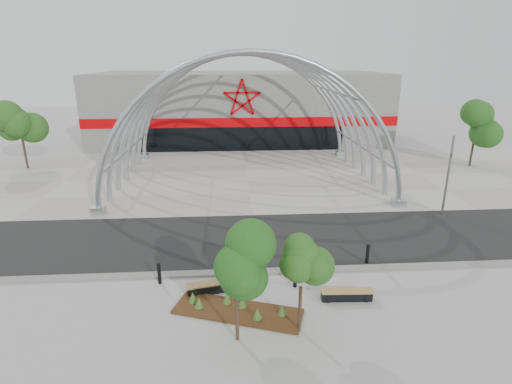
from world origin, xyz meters
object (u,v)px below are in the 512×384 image
at_px(street_tree_1, 301,268).
at_px(bollard_2, 228,280).
at_px(street_tree_0, 236,265).
at_px(signal_pole, 448,174).
at_px(bench_1, 347,295).
at_px(bench_0, 213,287).

bearing_deg(street_tree_1, bollard_2, 132.57).
height_order(street_tree_0, bollard_2, street_tree_0).
bearing_deg(street_tree_1, street_tree_0, -171.88).
relative_size(street_tree_0, bollard_2, 4.00).
bearing_deg(street_tree_1, signal_pole, 44.34).
bearing_deg(bench_1, street_tree_1, -141.37).
distance_m(signal_pole, bollard_2, 16.23).
xyz_separation_m(street_tree_1, bench_0, (-3.26, 2.81, -2.37)).
xyz_separation_m(signal_pole, bench_1, (-8.94, -9.15, -2.46)).
height_order(street_tree_1, bollard_2, street_tree_1).
xyz_separation_m(street_tree_1, bollard_2, (-2.61, 2.84, -2.08)).
xyz_separation_m(bench_0, bollard_2, (0.65, 0.04, 0.29)).
height_order(signal_pole, bench_0, signal_pole).
bearing_deg(bench_0, signal_pole, 29.44).
distance_m(street_tree_1, bench_1, 3.80).
relative_size(bench_1, bollard_2, 2.08).
xyz_separation_m(signal_pole, bollard_2, (-13.87, -8.16, -2.16)).
height_order(signal_pole, bollard_2, signal_pole).
relative_size(signal_pole, bench_0, 2.18).
xyz_separation_m(bench_1, bollard_2, (-4.93, 0.99, 0.30)).
distance_m(street_tree_1, bench_0, 4.91).
bearing_deg(street_tree_0, signal_pole, 39.90).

